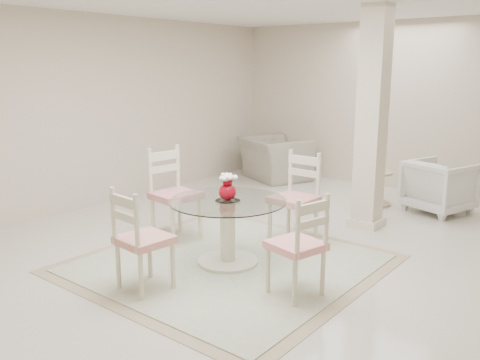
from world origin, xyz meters
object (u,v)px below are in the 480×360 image
Objects in this scene: dining_chair_north at (297,191)px; dining_chair_east at (302,239)px; dining_chair_west at (172,187)px; recliner_taupe at (274,159)px; dining_chair_south at (138,233)px; column at (372,120)px; red_vase at (228,187)px; armchair_white at (439,186)px; dining_table at (228,232)px; side_table at (375,189)px.

dining_chair_east is at bearing -55.41° from dining_chair_north.
dining_chair_west reaches higher than recliner_taupe.
dining_chair_south is at bearing -42.58° from dining_chair_east.
column reaches higher than dining_chair_north.
column is at bearing 75.17° from red_vase.
dining_chair_north reaches higher than armchair_white.
dining_chair_west reaches higher than dining_chair_north.
armchair_white is at bearing -167.39° from dining_chair_east.
dining_table is at bearing 141.77° from recliner_taupe.
dining_chair_north is at bearing 87.61° from armchair_white.
column is 9.90× the size of red_vase.
dining_chair_south is (-0.20, -1.00, -0.26)m from red_vase.
dining_table is at bearing -104.94° from column.
column is 2.22m from red_vase.
column is at bearing 85.87° from armchair_white.
recliner_taupe is at bearing 12.72° from armchair_white.
dining_chair_north is (0.19, 1.01, -0.21)m from red_vase.
dining_chair_west is at bearing -87.69° from dining_chair_east.
column is at bearing -71.56° from side_table.
armchair_white is at bearing 72.24° from red_vase.
side_table is at bearing -153.07° from dining_chair_east.
dining_chair_north is 1.01× the size of recliner_taupe.
recliner_taupe is (-0.91, 3.39, -0.26)m from dining_chair_west.
dining_chair_west is 3.17m from side_table.
dining_table reaches higher than side_table.
dining_chair_south is 4.48m from armchair_white.
red_vase reaches higher than dining_table.
column reaches higher than dining_table.
side_table is (0.21, 3.09, -0.59)m from red_vase.
recliner_taupe reaches higher than dining_table.
column is at bearing 75.06° from dining_table.
red_vase is at bearing 90.68° from armchair_white.
dining_chair_east is at bearing 151.18° from recliner_taupe.
dining_table is 1.02× the size of dining_chair_north.
red_vase is 1.05m from dining_chair_north.
red_vase is at bearing -33.69° from dining_table.
dining_chair_west is at bearing -129.69° from column.
red_vase is at bearing 141.79° from recliner_taupe.
red_vase is 4.10m from recliner_taupe.
red_vase is 0.24× the size of recliner_taupe.
column is at bearing -31.87° from dining_chair_west.
dining_chair_east is 0.91× the size of recliner_taupe.
dining_chair_south is (0.81, -1.20, -0.07)m from dining_chair_west.
armchair_white is (1.25, 4.29, -0.20)m from dining_chair_south.
dining_chair_south is at bearing -95.75° from side_table.
column is 2.27× the size of dining_chair_west.
dining_chair_west is 1.05× the size of recliner_taupe.
red_vase reaches higher than recliner_taupe.
recliner_taupe is at bearing 130.02° from dining_chair_north.
dining_chair_west is 2.40× the size of side_table.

